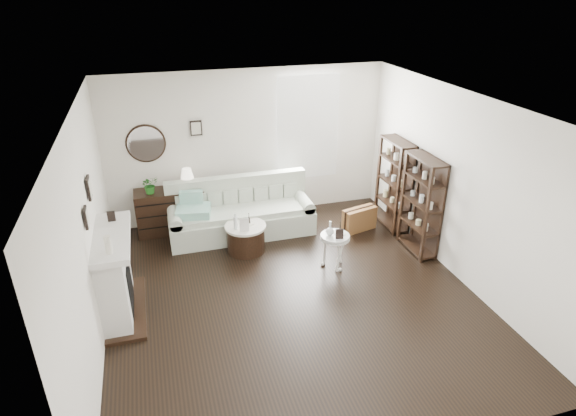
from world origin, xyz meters
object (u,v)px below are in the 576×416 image
object	(u,v)px
pedestal_table	(335,238)
dresser	(171,210)
sofa	(240,215)
drum_table	(246,238)

from	to	relation	value
pedestal_table	dresser	bearing A→B (deg)	140.39
sofa	dresser	xyz separation A→B (m)	(-1.16, 0.39, 0.07)
sofa	drum_table	xyz separation A→B (m)	(-0.05, -0.68, -0.08)
drum_table	dresser	bearing A→B (deg)	136.06
dresser	sofa	bearing A→B (deg)	-18.73
sofa	pedestal_table	bearing A→B (deg)	-52.78
dresser	drum_table	distance (m)	1.55
drum_table	pedestal_table	bearing A→B (deg)	-35.09
drum_table	pedestal_table	world-z (taller)	pedestal_table
drum_table	sofa	bearing A→B (deg)	85.71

